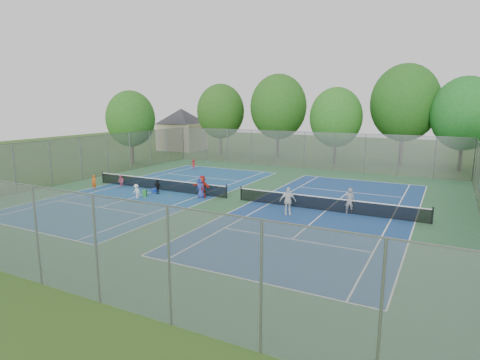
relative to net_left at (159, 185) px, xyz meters
name	(u,v)px	position (x,y,z in m)	size (l,w,h in m)	color
ground	(234,199)	(7.00, 0.00, -0.46)	(120.00, 120.00, 0.00)	#2D5019
court_pad	(234,199)	(7.00, 0.00, -0.45)	(32.00, 32.00, 0.01)	#2D603B
court_left	(159,190)	(0.00, 0.00, -0.44)	(10.97, 23.77, 0.01)	navy
court_right	(326,211)	(14.00, 0.00, -0.44)	(10.97, 23.77, 0.01)	navy
net_left	(159,185)	(0.00, 0.00, 0.00)	(12.87, 0.10, 0.91)	black
net_right	(326,204)	(14.00, 0.00, 0.00)	(12.87, 0.10, 0.91)	black
fence_north	(304,150)	(7.00, 16.00, 1.54)	(32.00, 0.10, 4.00)	gray
fence_south	(37,236)	(7.00, -16.00, 1.54)	(32.00, 0.10, 4.00)	gray
fence_west	(81,159)	(-9.00, 0.00, 1.54)	(32.00, 0.10, 4.00)	gray
house	(181,122)	(-15.00, 24.00, 3.76)	(11.03, 11.03, 7.30)	#B7A88C
tree_nw	(221,111)	(-7.00, 22.00, 5.44)	(6.40, 6.40, 9.58)	#443326
tree_nl	(278,107)	(1.00, 23.00, 6.09)	(7.20, 7.20, 10.69)	#443326
tree_nc	(336,117)	(9.00, 21.00, 4.94)	(6.00, 6.00, 8.85)	#443326
tree_nr	(405,103)	(16.00, 24.00, 6.59)	(7.60, 7.60, 11.42)	#443326
tree_ne	(465,114)	(22.00, 22.00, 5.51)	(6.60, 6.60, 9.77)	#443326
tree_side_w	(131,119)	(-12.00, 10.00, 4.79)	(5.60, 5.60, 8.47)	#443326
ball_crate	(154,190)	(0.21, -0.88, -0.30)	(0.37, 0.37, 0.32)	blue
ball_hopper	(145,193)	(0.55, -2.42, -0.19)	(0.27, 0.27, 0.54)	green
student_a	(94,182)	(-4.78, -2.46, 0.17)	(0.45, 0.30, 1.24)	#D15613
student_b	(121,181)	(-3.60, -0.60, 0.07)	(0.51, 0.40, 1.05)	#CF5073
student_c	(136,191)	(0.36, -3.11, 0.09)	(0.70, 0.40, 1.09)	white
student_d	(157,187)	(0.83, -1.23, 0.13)	(0.69, 0.29, 1.17)	black
student_e	(201,188)	(4.52, -0.67, 0.32)	(0.76, 0.49, 1.56)	#293B96
student_f	(202,187)	(4.61, -0.60, 0.40)	(1.58, 0.50, 1.70)	red
child_far_baseline	(194,164)	(-3.36, 9.97, 0.08)	(0.69, 0.40, 1.07)	#AB181E
instructor	(350,201)	(15.50, 0.05, 0.41)	(0.63, 0.41, 1.72)	gray
teen_court_b	(288,201)	(12.03, -1.98, 0.44)	(1.05, 0.44, 1.79)	white
tennis_ball_0	(159,211)	(4.22, -5.24, -0.42)	(0.07, 0.07, 0.07)	yellow
tennis_ball_1	(142,204)	(1.91, -4.25, -0.42)	(0.07, 0.07, 0.07)	yellow
tennis_ball_2	(124,195)	(-1.07, -2.98, -0.42)	(0.07, 0.07, 0.07)	gold
tennis_ball_3	(108,188)	(-4.23, -1.50, -0.42)	(0.07, 0.07, 0.07)	#A9CA2F
tennis_ball_4	(136,205)	(1.87, -4.82, -0.42)	(0.07, 0.07, 0.07)	#C6F037
tennis_ball_5	(102,201)	(-1.27, -5.02, -0.42)	(0.07, 0.07, 0.07)	#C5F138
tennis_ball_6	(99,196)	(-2.61, -3.99, -0.42)	(0.07, 0.07, 0.07)	yellow
tennis_ball_7	(145,198)	(0.92, -2.82, -0.42)	(0.07, 0.07, 0.07)	yellow
tennis_ball_8	(65,200)	(-3.76, -6.21, -0.42)	(0.07, 0.07, 0.07)	#C8EB36
tennis_ball_9	(170,196)	(2.09, -1.36, -0.42)	(0.07, 0.07, 0.07)	#C1E735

